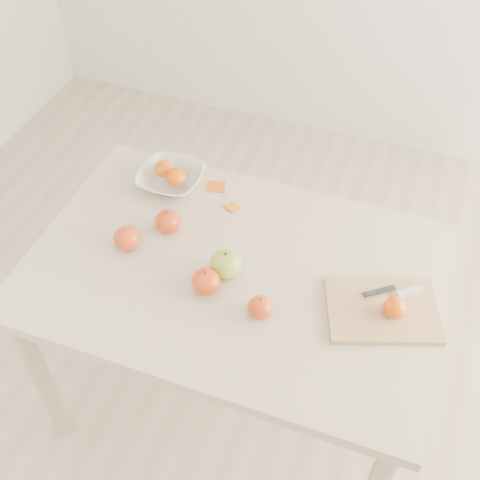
% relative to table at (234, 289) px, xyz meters
% --- Properties ---
extents(ground, '(3.50, 3.50, 0.00)m').
position_rel_table_xyz_m(ground, '(0.00, 0.00, -0.65)').
color(ground, '#C6B293').
rests_on(ground, ground).
extents(table, '(1.20, 0.80, 0.75)m').
position_rel_table_xyz_m(table, '(0.00, 0.00, 0.00)').
color(table, beige).
rests_on(table, ground).
extents(cutting_board, '(0.35, 0.30, 0.02)m').
position_rel_table_xyz_m(cutting_board, '(0.43, -0.01, 0.11)').
color(cutting_board, tan).
rests_on(cutting_board, table).
extents(board_tangerine, '(0.06, 0.06, 0.05)m').
position_rel_table_xyz_m(board_tangerine, '(0.46, -0.02, 0.14)').
color(board_tangerine, '#D24107').
rests_on(board_tangerine, cutting_board).
extents(fruit_bowl, '(0.21, 0.21, 0.05)m').
position_rel_table_xyz_m(fruit_bowl, '(-0.32, 0.27, 0.12)').
color(fruit_bowl, silver).
rests_on(fruit_bowl, table).
extents(bowl_tangerine_near, '(0.06, 0.06, 0.06)m').
position_rel_table_xyz_m(bowl_tangerine_near, '(-0.35, 0.28, 0.15)').
color(bowl_tangerine_near, '#D34807').
rests_on(bowl_tangerine_near, fruit_bowl).
extents(bowl_tangerine_far, '(0.06, 0.06, 0.06)m').
position_rel_table_xyz_m(bowl_tangerine_far, '(-0.29, 0.26, 0.15)').
color(bowl_tangerine_far, '#E54408').
rests_on(bowl_tangerine_far, fruit_bowl).
extents(orange_peel_a, '(0.07, 0.06, 0.01)m').
position_rel_table_xyz_m(orange_peel_a, '(-0.18, 0.30, 0.10)').
color(orange_peel_a, '#D1570E').
rests_on(orange_peel_a, table).
extents(orange_peel_b, '(0.06, 0.05, 0.01)m').
position_rel_table_xyz_m(orange_peel_b, '(-0.09, 0.23, 0.10)').
color(orange_peel_b, orange).
rests_on(orange_peel_b, table).
extents(paring_knife, '(0.16, 0.09, 0.01)m').
position_rel_table_xyz_m(paring_knife, '(0.48, 0.06, 0.12)').
color(paring_knife, white).
rests_on(paring_knife, cutting_board).
extents(apple_green, '(0.09, 0.09, 0.08)m').
position_rel_table_xyz_m(apple_green, '(-0.01, -0.03, 0.14)').
color(apple_green, '#5F8C23').
rests_on(apple_green, table).
extents(apple_red_d, '(0.08, 0.08, 0.07)m').
position_rel_table_xyz_m(apple_red_d, '(-0.33, -0.03, 0.14)').
color(apple_red_d, '#A4170B').
rests_on(apple_red_d, table).
extents(apple_red_a, '(0.08, 0.08, 0.07)m').
position_rel_table_xyz_m(apple_red_a, '(-0.25, 0.08, 0.13)').
color(apple_red_a, maroon).
rests_on(apple_red_a, table).
extents(apple_red_e, '(0.07, 0.07, 0.06)m').
position_rel_table_xyz_m(apple_red_e, '(0.12, -0.13, 0.13)').
color(apple_red_e, '#92060D').
rests_on(apple_red_e, table).
extents(apple_red_c, '(0.08, 0.08, 0.07)m').
position_rel_table_xyz_m(apple_red_c, '(-0.04, -0.10, 0.14)').
color(apple_red_c, '#9A0309').
rests_on(apple_red_c, table).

